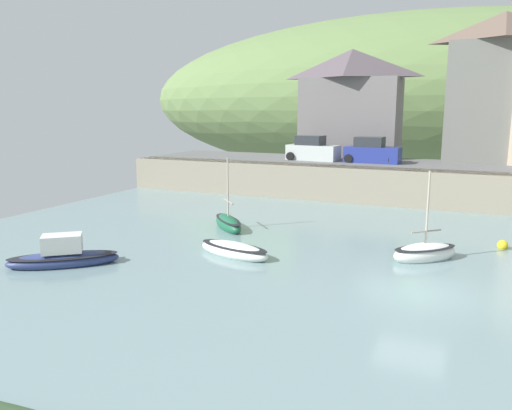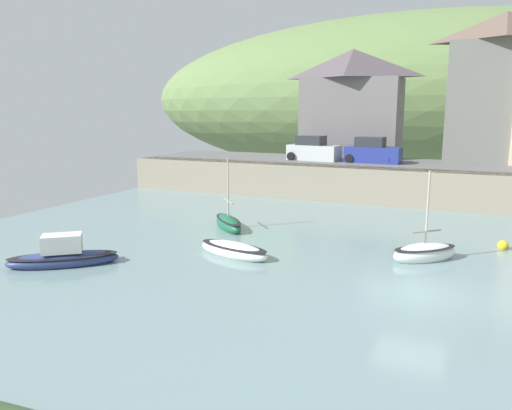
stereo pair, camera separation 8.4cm
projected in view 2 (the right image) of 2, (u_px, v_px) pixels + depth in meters
quay_seawall at (449, 187)px, 33.59m from camera, size 48.00×9.40×2.40m
hillside_backdrop at (425, 99)px, 68.53m from camera, size 80.00×44.00×22.00m
waterfront_building_left at (352, 102)px, 42.89m from camera, size 8.43×4.33×8.93m
waterfront_building_centre at (501, 87)px, 38.12m from camera, size 7.74×4.75×11.10m
sailboat_blue_trim at (234, 250)px, 22.58m from camera, size 3.90×2.13×0.78m
sailboat_nearest_shore at (228, 223)px, 27.72m from camera, size 3.15×3.27×4.08m
sailboat_tall_mast at (425, 253)px, 21.93m from camera, size 3.06×2.99×4.09m
rowboat_small_beached at (63, 257)px, 21.18m from camera, size 4.37×3.92×1.47m
parked_car_near_slipway at (313, 150)px, 40.32m from camera, size 4.26×2.15×1.95m
parked_car_by_wall at (372, 152)px, 38.43m from camera, size 4.17×1.87×1.95m
mooring_buoy at (503, 245)px, 23.70m from camera, size 0.49×0.49×0.49m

